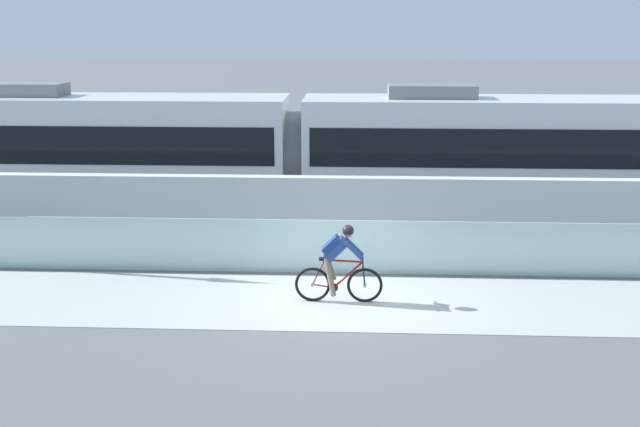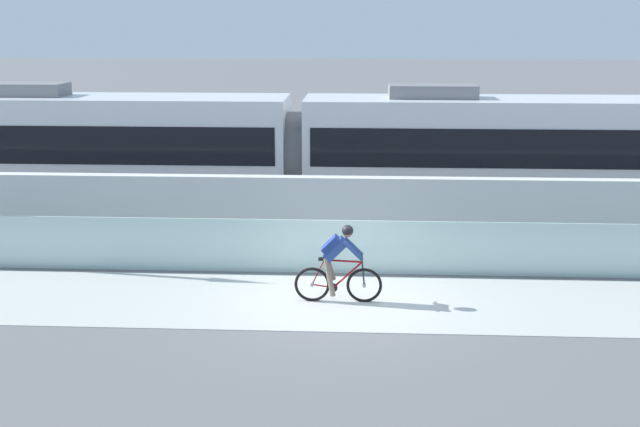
% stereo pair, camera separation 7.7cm
% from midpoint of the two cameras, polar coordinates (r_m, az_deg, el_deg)
% --- Properties ---
extents(ground_plane, '(200.00, 200.00, 0.00)m').
position_cam_midpoint_polar(ground_plane, '(15.85, 1.45, -6.47)').
color(ground_plane, slate).
extents(bike_path_deck, '(32.00, 3.20, 0.01)m').
position_cam_midpoint_polar(bike_path_deck, '(15.85, 1.45, -6.45)').
color(bike_path_deck, beige).
rests_on(bike_path_deck, ground).
extents(glass_parapet, '(32.00, 0.05, 1.22)m').
position_cam_midpoint_polar(glass_parapet, '(17.41, 1.63, -2.45)').
color(glass_parapet, silver).
rests_on(glass_parapet, ground).
extents(concrete_barrier_wall, '(32.00, 0.36, 1.84)m').
position_cam_midpoint_polar(concrete_barrier_wall, '(19.07, 1.77, -0.03)').
color(concrete_barrier_wall, silver).
rests_on(concrete_barrier_wall, ground).
extents(tram_rail_near, '(32.00, 0.08, 0.01)m').
position_cam_midpoint_polar(tram_rail_near, '(21.70, 1.90, -0.80)').
color(tram_rail_near, '#595654').
rests_on(tram_rail_near, ground).
extents(tram_rail_far, '(32.00, 0.08, 0.01)m').
position_cam_midpoint_polar(tram_rail_far, '(23.09, 1.98, 0.11)').
color(tram_rail_far, '#595654').
rests_on(tram_rail_far, ground).
extents(tram, '(22.56, 2.54, 3.81)m').
position_cam_midpoint_polar(tram, '(22.07, -1.68, 4.48)').
color(tram, silver).
rests_on(tram, ground).
extents(cyclist_on_bike, '(1.77, 0.58, 1.61)m').
position_cam_midpoint_polar(cyclist_on_bike, '(15.59, 1.46, -3.72)').
color(cyclist_on_bike, black).
rests_on(cyclist_on_bike, ground).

